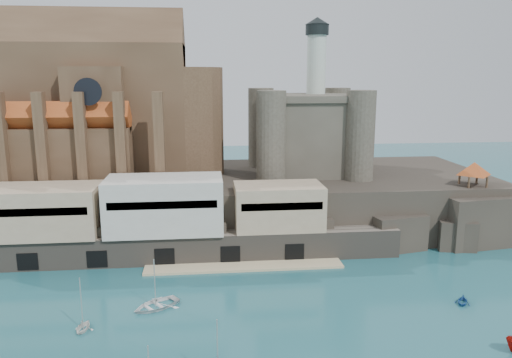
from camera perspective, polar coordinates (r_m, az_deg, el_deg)
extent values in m
plane|color=#1B5059|center=(60.52, -1.91, -16.45)|extent=(300.00, 300.00, 0.00)
cube|color=black|center=(96.20, -3.60, -2.42)|extent=(100.00, 34.00, 10.00)
cube|color=black|center=(82.94, -18.58, -6.83)|extent=(9.00, 5.00, 6.00)
cube|color=black|center=(80.87, -6.67, -6.75)|extent=(9.00, 5.00, 6.00)
cube|color=black|center=(82.34, 5.32, -6.38)|extent=(9.00, 5.00, 6.00)
cube|color=black|center=(86.79, 15.80, -5.82)|extent=(9.00, 5.00, 6.00)
cube|color=#665D52|center=(80.28, -8.82, -7.52)|extent=(70.00, 6.00, 4.50)
cube|color=tan|center=(76.88, -1.36, -9.94)|extent=(30.00, 4.00, 0.40)
cube|color=black|center=(82.03, -24.62, -8.55)|extent=(3.00, 0.40, 2.60)
cube|color=black|center=(79.37, -17.69, -8.68)|extent=(3.00, 0.40, 2.60)
cube|color=black|center=(77.91, -10.39, -8.69)|extent=(3.00, 0.40, 2.60)
cube|color=black|center=(77.73, -2.94, -8.56)|extent=(3.00, 0.40, 2.60)
cube|color=black|center=(78.82, 4.41, -8.28)|extent=(3.00, 0.40, 2.60)
cube|color=tan|center=(83.03, -22.86, -3.35)|extent=(16.00, 9.00, 7.50)
cube|color=beige|center=(79.48, -10.38, -2.87)|extent=(18.00, 9.00, 8.50)
cube|color=tan|center=(80.24, 2.58, -3.10)|extent=(14.00, 8.00, 7.00)
cube|color=#473221|center=(98.01, -19.29, 7.28)|extent=(38.00, 14.00, 24.00)
cube|color=#473221|center=(97.93, -19.78, 14.29)|extent=(38.00, 13.01, 13.01)
cylinder|color=#473221|center=(95.63, -7.99, 6.53)|extent=(14.00, 14.00, 20.00)
cube|color=#473221|center=(97.33, -16.90, 6.23)|extent=(10.00, 20.00, 20.00)
cube|color=#473221|center=(90.70, -22.79, 2.25)|extent=(28.00, 5.00, 10.00)
cube|color=#473221|center=(108.83, -19.96, 3.92)|extent=(28.00, 5.00, 10.00)
cube|color=#A0431B|center=(89.94, -23.13, 6.39)|extent=(28.00, 5.66, 5.66)
cube|color=#A0431B|center=(108.20, -20.21, 7.38)|extent=(28.00, 5.66, 5.66)
cylinder|color=black|center=(85.19, -18.66, 9.44)|extent=(4.40, 0.30, 4.40)
cube|color=#473221|center=(89.38, -27.06, 3.69)|extent=(1.60, 2.20, 16.00)
cube|color=#473221|center=(87.34, -23.26, 3.86)|extent=(1.60, 2.20, 16.00)
cube|color=#473221|center=(85.69, -19.29, 4.03)|extent=(1.60, 2.20, 16.00)
cube|color=#473221|center=(84.47, -15.19, 4.17)|extent=(1.60, 2.20, 16.00)
cube|color=#473221|center=(83.69, -10.99, 4.30)|extent=(1.60, 2.20, 16.00)
cube|color=#433F34|center=(96.88, 5.81, 4.86)|extent=(16.00, 16.00, 14.00)
cube|color=#433F34|center=(96.27, 5.90, 9.24)|extent=(17.00, 17.00, 1.20)
cylinder|color=#433F34|center=(87.59, 1.73, 4.84)|extent=(5.20, 5.20, 16.00)
cylinder|color=#433F34|center=(91.09, 11.79, 4.87)|extent=(5.20, 5.20, 16.00)
cylinder|color=#433F34|center=(103.37, 0.55, 5.92)|extent=(5.20, 5.20, 16.00)
cylinder|color=#433F34|center=(106.35, 9.20, 5.93)|extent=(5.20, 5.20, 16.00)
cylinder|color=#B9CABC|center=(98.56, 6.90, 12.53)|extent=(3.60, 3.60, 12.00)
cylinder|color=black|center=(98.90, 7.00, 16.59)|extent=(4.40, 4.40, 2.00)
cone|color=black|center=(99.05, 7.03, 17.51)|extent=(4.60, 4.60, 1.40)
cube|color=black|center=(94.52, 23.22, -4.05)|extent=(12.00, 10.00, 8.70)
cube|color=black|center=(90.62, 21.81, -5.82)|extent=(6.00, 5.00, 5.00)
cube|color=black|center=(99.01, 25.14, -4.34)|extent=(5.00, 4.00, 6.00)
cube|color=#473221|center=(93.46, 23.44, -1.40)|extent=(4.20, 4.20, 0.30)
cylinder|color=#473221|center=(91.02, 23.13, -0.77)|extent=(0.36, 0.36, 3.20)
cylinder|color=#473221|center=(92.61, 24.86, -0.71)|extent=(0.36, 0.36, 3.20)
cylinder|color=#473221|center=(93.77, 22.19, -0.34)|extent=(0.36, 0.36, 3.20)
cylinder|color=#473221|center=(95.31, 23.89, -0.30)|extent=(0.36, 0.36, 3.20)
pyramid|color=#A0431B|center=(92.67, 23.65, 1.10)|extent=(6.40, 6.40, 2.20)
imported|color=white|center=(62.82, -19.12, -16.02)|extent=(2.91, 2.13, 3.05)
imported|color=white|center=(65.96, -11.37, -14.17)|extent=(3.57, 4.30, 6.13)
imported|color=#1C4C8F|center=(70.81, 22.51, -13.00)|extent=(2.85, 2.57, 2.82)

